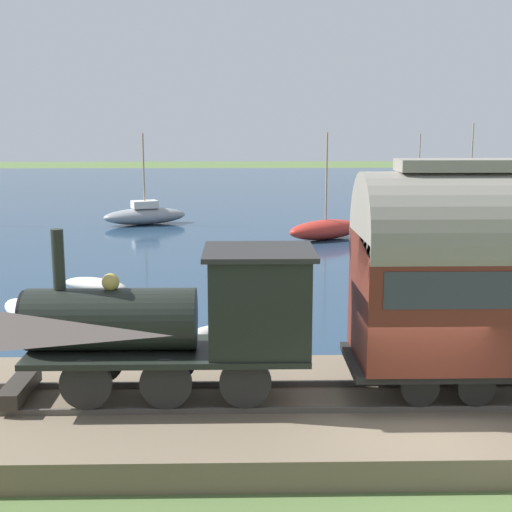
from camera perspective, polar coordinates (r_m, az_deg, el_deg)
name	(u,v)px	position (r m, az deg, el deg)	size (l,w,h in m)	color
ground_plane	(418,450)	(14.77, 12.85, -14.89)	(200.00, 200.00, 0.00)	#516B38
harbor_water	(283,200)	(57.68, 2.19, 4.47)	(80.00, 80.00, 0.01)	navy
rail_embankment	(405,411)	(15.73, 11.80, -12.03)	(5.64, 56.00, 0.70)	#756651
steam_locomotive	(189,315)	(14.68, -5.38, -4.73)	(2.05, 6.32, 3.50)	black
sailboat_gray	(145,215)	(44.64, -8.88, 3.25)	(3.46, 5.41, 5.58)	gray
sailboat_red	(326,229)	(38.71, 5.58, 2.15)	(3.76, 4.80, 5.72)	#B72D23
sailboat_green	(469,204)	(52.30, 16.68, 3.99)	(2.54, 4.91, 6.18)	#236B42
sailboat_navy	(418,194)	(57.59, 12.82, 4.83)	(1.62, 4.16, 5.34)	#192347
rowboat_off_pier	(197,337)	(20.65, -4.75, -6.51)	(2.43, 1.82, 0.40)	beige
rowboat_far_out	(24,310)	(24.41, -18.08, -4.11)	(2.68, 2.25, 0.55)	silver
rowboat_near_shore	(95,285)	(27.28, -12.74, -2.29)	(2.05, 2.86, 0.55)	beige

